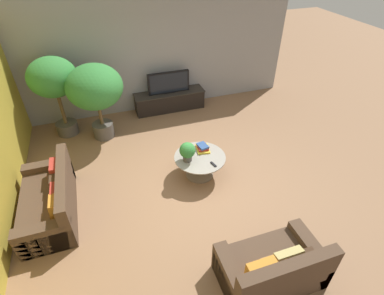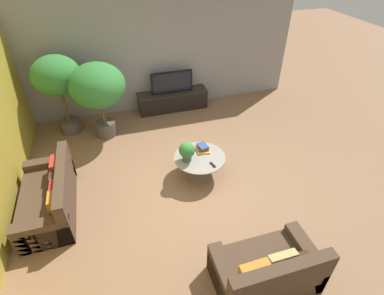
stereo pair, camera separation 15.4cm
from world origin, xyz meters
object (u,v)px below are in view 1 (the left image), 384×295
at_px(coffee_table, 200,162).
at_px(potted_palm_corner, 95,89).
at_px(media_console, 170,100).
at_px(potted_palm_tall, 54,81).
at_px(potted_plant_tabletop, 187,151).
at_px(couch_near_entry, 272,268).
at_px(couch_by_wall, 51,201).
at_px(television, 169,83).

distance_m(coffee_table, potted_palm_corner, 2.78).
bearing_deg(media_console, potted_palm_tall, -172.77).
bearing_deg(media_console, coffee_table, -92.85).
relative_size(potted_palm_tall, potted_plant_tabletop, 4.77).
bearing_deg(media_console, potted_plant_tabletop, -98.14).
height_order(coffee_table, couch_near_entry, couch_near_entry).
bearing_deg(potted_palm_corner, couch_by_wall, -116.61).
distance_m(couch_near_entry, potted_palm_tall, 5.66).
bearing_deg(coffee_table, potted_palm_tall, 135.73).
xyz_separation_m(television, potted_plant_tabletop, (-0.40, -2.80, -0.10)).
bearing_deg(coffee_table, media_console, 87.15).
distance_m(media_console, coffee_table, 2.78).
xyz_separation_m(television, coffee_table, (-0.14, -2.77, -0.45)).
relative_size(coffee_table, couch_by_wall, 0.58).
bearing_deg(couch_near_entry, potted_plant_tabletop, -79.62).
bearing_deg(television, couch_by_wall, -135.04).
distance_m(coffee_table, potted_palm_tall, 3.65).
xyz_separation_m(couch_near_entry, potted_palm_corner, (-1.87, 4.45, 0.93)).
bearing_deg(potted_plant_tabletop, potted_palm_tall, 132.33).
bearing_deg(potted_palm_corner, couch_near_entry, -67.23).
height_order(media_console, couch_by_wall, couch_by_wall).
relative_size(media_console, potted_plant_tabletop, 4.75).
bearing_deg(couch_by_wall, couch_near_entry, 51.77).
distance_m(coffee_table, couch_near_entry, 2.44).
relative_size(couch_near_entry, potted_palm_corner, 0.80).
xyz_separation_m(media_console, television, (0.00, -0.00, 0.52)).
xyz_separation_m(television, potted_palm_corner, (-1.83, -0.76, 0.45)).
xyz_separation_m(media_console, couch_near_entry, (0.04, -5.21, 0.04)).
relative_size(television, couch_near_entry, 0.77).
distance_m(media_console, potted_palm_tall, 2.88).
distance_m(coffee_table, potted_plant_tabletop, 0.44).
relative_size(coffee_table, potted_palm_corner, 0.57).
distance_m(couch_by_wall, potted_palm_corner, 2.57).
bearing_deg(couch_near_entry, couch_by_wall, -38.23).
bearing_deg(media_console, television, -90.00).
height_order(media_console, potted_palm_corner, potted_palm_corner).
relative_size(potted_palm_tall, potted_palm_corner, 1.06).
bearing_deg(potted_palm_corner, potted_palm_tall, 152.57).
relative_size(couch_by_wall, potted_palm_corner, 0.98).
bearing_deg(coffee_table, couch_near_entry, -85.77).
relative_size(television, couch_by_wall, 0.63).
height_order(coffee_table, potted_palm_corner, potted_palm_corner).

